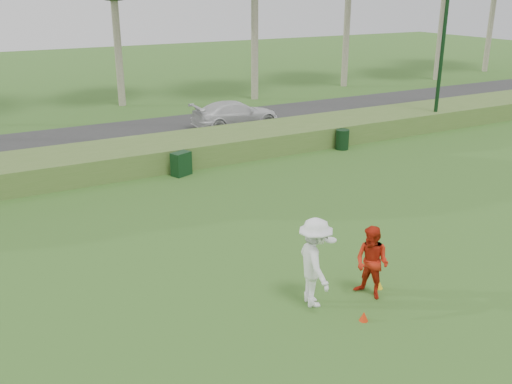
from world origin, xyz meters
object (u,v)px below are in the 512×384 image
lamp_post (446,13)px  player_white (315,263)px  cone_yellow (379,284)px  player_red (372,263)px  trash_bin (342,139)px  utility_cabinet (181,164)px  cone_orange (364,316)px  car_right (236,114)px

lamp_post → player_white: size_ratio=3.96×
cone_yellow → player_white: bearing=174.5°
player_red → trash_bin: bearing=126.9°
utility_cabinet → cone_orange: bearing=-113.4°
cone_yellow → car_right: car_right is taller
player_white → cone_orange: (0.55, -1.11, -0.93)m
car_right → utility_cabinet: bearing=139.3°
cone_orange → trash_bin: 13.80m
utility_cabinet → player_white: bearing=-116.7°
player_white → cone_orange: bearing=-139.4°
player_red → car_right: bearing=144.5°
cone_orange → player_red: bearing=44.2°
player_red → cone_orange: player_red is taller
cone_orange → utility_cabinet: 11.28m
lamp_post → cone_orange: lamp_post is taller
player_white → cone_yellow: (1.76, -0.17, -0.92)m
player_red → utility_cabinet: bearing=163.5°
player_red → trash_bin: player_red is taller
player_white → cone_yellow: size_ratio=9.45×
player_red → cone_orange: size_ratio=8.09×
trash_bin → lamp_post: bearing=7.0°
cone_yellow → car_right: bearing=75.0°
cone_orange → utility_cabinet: size_ratio=0.24×
lamp_post → trash_bin: bearing=-173.0°
cone_orange → cone_yellow: (1.20, 0.94, 0.00)m
player_red → utility_cabinet: (-0.50, 10.51, -0.41)m
car_right → player_red: bearing=164.9°
trash_bin → player_white: bearing=-129.5°
lamp_post → trash_bin: (-6.28, -0.77, -5.16)m
utility_cabinet → lamp_post: bearing=-18.6°
player_white → car_right: size_ratio=0.46×
trash_bin → player_red: bearing=-123.8°
lamp_post → utility_cabinet: (-13.86, -0.83, -5.14)m
player_white → utility_cabinet: 10.22m
trash_bin → cone_orange: bearing=-124.8°
player_red → car_right: size_ratio=0.39×
player_white → player_red: size_ratio=1.20×
player_white → trash_bin: size_ratio=2.36×
player_white → cone_yellow: bearing=-81.4°
lamp_post → trash_bin: lamp_post is taller
lamp_post → utility_cabinet: size_ratio=9.08×
lamp_post → cone_orange: size_ratio=38.33×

